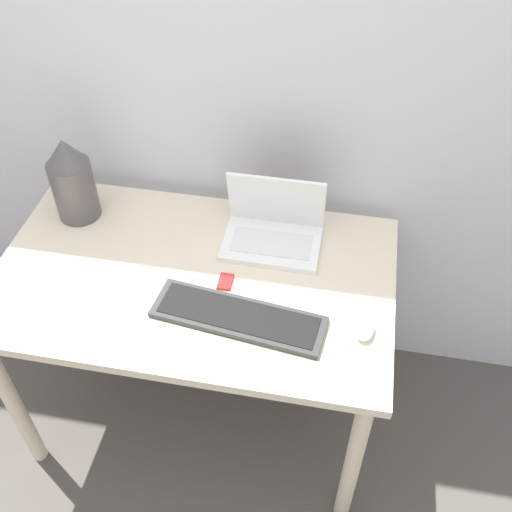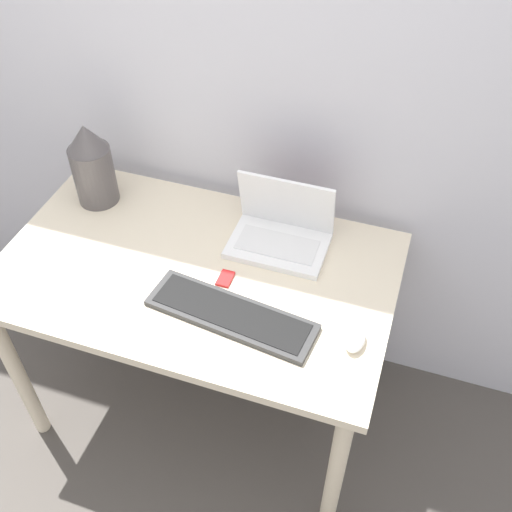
{
  "view_description": "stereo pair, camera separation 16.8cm",
  "coord_description": "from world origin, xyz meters",
  "views": [
    {
      "loc": [
        0.41,
        -0.8,
        2.01
      ],
      "look_at": [
        0.19,
        0.37,
        0.83
      ],
      "focal_mm": 42.0,
      "sensor_mm": 36.0,
      "label": 1
    },
    {
      "loc": [
        0.57,
        -0.76,
        2.01
      ],
      "look_at": [
        0.19,
        0.37,
        0.83
      ],
      "focal_mm": 42.0,
      "sensor_mm": 36.0,
      "label": 2
    }
  ],
  "objects": [
    {
      "name": "ground_plane",
      "position": [
        0.0,
        0.0,
        0.0
      ],
      "size": [
        12.0,
        12.0,
        0.0
      ],
      "primitive_type": "plane",
      "color": "#4C4742"
    },
    {
      "name": "mouse",
      "position": [
        0.51,
        0.24,
        0.75
      ],
      "size": [
        0.05,
        0.1,
        0.04
      ],
      "color": "white",
      "rests_on": "desk"
    },
    {
      "name": "vase",
      "position": [
        -0.43,
        0.55,
        0.87
      ],
      "size": [
        0.13,
        0.13,
        0.29
      ],
      "color": "#514C4C",
      "rests_on": "desk"
    },
    {
      "name": "mp3_player",
      "position": [
        0.1,
        0.34,
        0.73
      ],
      "size": [
        0.04,
        0.06,
        0.01
      ],
      "color": "red",
      "rests_on": "desk"
    },
    {
      "name": "keyboard",
      "position": [
        0.17,
        0.22,
        0.74
      ],
      "size": [
        0.49,
        0.2,
        0.02
      ],
      "color": "#2D2D2D",
      "rests_on": "desk"
    },
    {
      "name": "desk",
      "position": [
        0.0,
        0.36,
        0.63
      ],
      "size": [
        1.18,
        0.72,
        0.73
      ],
      "color": "beige",
      "rests_on": "ground_plane"
    },
    {
      "name": "wall_back",
      "position": [
        0.0,
        0.78,
        1.25
      ],
      "size": [
        6.0,
        0.05,
        2.5
      ],
      "color": "silver",
      "rests_on": "ground_plane"
    },
    {
      "name": "laptop",
      "position": [
        0.21,
        0.55,
        0.78
      ],
      "size": [
        0.3,
        0.21,
        0.22
      ],
      "color": "white",
      "rests_on": "desk"
    }
  ]
}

